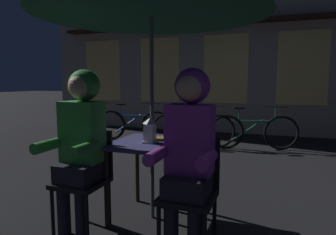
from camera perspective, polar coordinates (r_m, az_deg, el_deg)
The scene contains 13 objects.
ground_plane at distance 3.06m, azimuth -2.91°, elevation -18.26°, with size 60.00×60.00×0.00m, color black.
cafe_table at distance 2.85m, azimuth -2.99°, elevation -6.57°, with size 0.72×0.72×0.74m.
lantern at distance 2.76m, azimuth -3.36°, elevation -2.30°, with size 0.11×0.11×0.23m.
chair_left at distance 2.81m, azimuth -15.21°, elevation -10.16°, with size 0.40×0.40×0.87m.
chair_right at distance 2.41m, azimuth 4.29°, elevation -12.85°, with size 0.40×0.40×0.87m.
person_left_hooded at distance 2.68m, azimuth -16.15°, elevation -3.15°, with size 0.45×0.56×1.40m.
person_right_hooded at distance 2.26m, azimuth 3.97°, elevation -4.75°, with size 0.45×0.56×1.40m.
shopfront_building at distance 8.25m, azimuth 11.37°, elevation 19.26°, with size 10.00×0.93×6.20m.
bicycle_nearest at distance 7.15m, azimuth -14.54°, elevation -1.04°, with size 1.67×0.29×0.84m.
bicycle_second at distance 6.73m, azimuth -6.53°, elevation -1.34°, with size 1.66×0.35×0.84m.
bicycle_third at distance 6.07m, azimuth 4.63°, elevation -2.21°, with size 1.67×0.27×0.84m.
bicycle_fourth at distance 6.02m, azimuth 15.80°, elevation -2.52°, with size 1.64×0.45×0.84m.
book at distance 2.91m, azimuth -0.96°, elevation -3.99°, with size 0.20×0.14×0.02m, color olive.
Camera 1 is at (1.10, -2.55, 1.30)m, focal length 32.39 mm.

